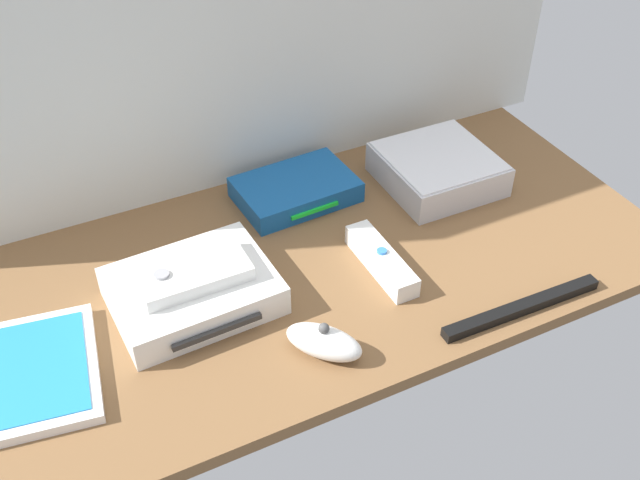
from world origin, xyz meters
TOP-DOWN VIEW (x-y plane):
  - ground_plane at (0.00, 0.00)cm, footprint 100.00×48.00cm
  - game_console at (-18.81, -0.26)cm, footprint 21.62×17.14cm
  - mini_computer at (25.61, 9.13)cm, footprint 17.14×17.14cm
  - game_case at (-39.64, -3.78)cm, footprint 16.36×20.87cm
  - network_router at (3.36, 15.27)cm, footprint 18.60×13.06cm
  - remote_wand at (7.02, -5.12)cm, footprint 3.60×14.80cm
  - remote_nunchuk at (-7.32, -15.74)cm, footprint 9.81×10.48cm
  - remote_classic_pad at (-18.52, 0.10)cm, footprint 14.41×8.03cm
  - sensor_bar at (19.39, -20.83)cm, footprint 24.03×2.34cm

SIDE VIEW (x-z plane):
  - ground_plane at x=0.00cm, z-range -2.00..0.00cm
  - sensor_bar at x=19.39cm, z-range 0.00..1.40cm
  - game_case at x=-39.64cm, z-range -0.02..1.54cm
  - remote_wand at x=7.02cm, z-range -0.19..3.21cm
  - network_router at x=3.36cm, z-range 0.00..3.40cm
  - remote_nunchuk at x=-7.32cm, z-range -0.51..4.59cm
  - game_console at x=-18.81cm, z-range 0.00..4.40cm
  - mini_computer at x=25.61cm, z-range -0.01..5.29cm
  - remote_classic_pad at x=-18.52cm, z-range 4.21..6.61cm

